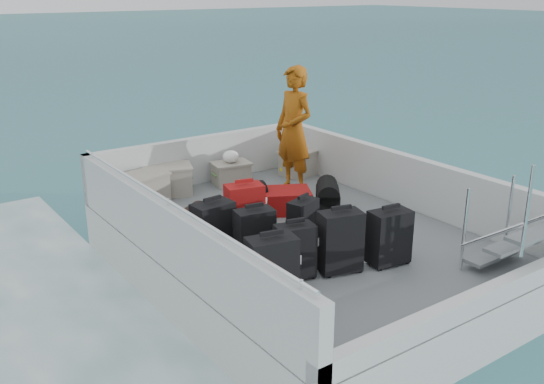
{
  "coord_description": "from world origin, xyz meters",
  "views": [
    {
      "loc": [
        -4.23,
        -5.34,
        3.45
      ],
      "look_at": [
        -0.07,
        0.5,
        1.0
      ],
      "focal_mm": 40.0,
      "sensor_mm": 36.0,
      "label": 1
    }
  ],
  "objects_px": {
    "crate_3": "(300,163)",
    "suitcase_1": "(255,237)",
    "suitcase_8": "(282,201)",
    "suitcase_5": "(245,209)",
    "suitcase_7": "(303,222)",
    "suitcase_4": "(295,252)",
    "crate_1": "(168,181)",
    "passenger": "(294,130)",
    "suitcase_2": "(213,230)",
    "suitcase_6": "(389,238)",
    "suitcase_0": "(272,273)",
    "crate_0": "(142,190)",
    "suitcase_3": "(340,242)",
    "crate_2": "(231,174)"
  },
  "relations": [
    {
      "from": "crate_3",
      "to": "suitcase_1",
      "type": "bearing_deg",
      "value": -136.44
    },
    {
      "from": "suitcase_1",
      "to": "suitcase_8",
      "type": "distance_m",
      "value": 1.63
    },
    {
      "from": "suitcase_5",
      "to": "suitcase_7",
      "type": "distance_m",
      "value": 0.74
    },
    {
      "from": "suitcase_4",
      "to": "crate_3",
      "type": "bearing_deg",
      "value": 64.69
    },
    {
      "from": "crate_1",
      "to": "suitcase_7",
      "type": "bearing_deg",
      "value": -78.7
    },
    {
      "from": "suitcase_8",
      "to": "passenger",
      "type": "relative_size",
      "value": 0.41
    },
    {
      "from": "suitcase_5",
      "to": "suitcase_7",
      "type": "xyz_separation_m",
      "value": [
        0.39,
        -0.63,
        -0.05
      ]
    },
    {
      "from": "suitcase_2",
      "to": "suitcase_4",
      "type": "bearing_deg",
      "value": -71.05
    },
    {
      "from": "suitcase_6",
      "to": "suitcase_2",
      "type": "bearing_deg",
      "value": 147.49
    },
    {
      "from": "suitcase_0",
      "to": "crate_3",
      "type": "xyz_separation_m",
      "value": [
        2.8,
        3.15,
        -0.17
      ]
    },
    {
      "from": "crate_0",
      "to": "crate_1",
      "type": "bearing_deg",
      "value": 18.72
    },
    {
      "from": "suitcase_8",
      "to": "crate_1",
      "type": "bearing_deg",
      "value": 59.95
    },
    {
      "from": "suitcase_3",
      "to": "suitcase_1",
      "type": "bearing_deg",
      "value": 146.62
    },
    {
      "from": "suitcase_6",
      "to": "crate_3",
      "type": "distance_m",
      "value": 3.37
    },
    {
      "from": "suitcase_6",
      "to": "suitcase_4",
      "type": "bearing_deg",
      "value": 171.41
    },
    {
      "from": "suitcase_0",
      "to": "suitcase_4",
      "type": "height_order",
      "value": "suitcase_0"
    },
    {
      "from": "suitcase_7",
      "to": "suitcase_5",
      "type": "bearing_deg",
      "value": 104.86
    },
    {
      "from": "suitcase_1",
      "to": "suitcase_8",
      "type": "height_order",
      "value": "suitcase_1"
    },
    {
      "from": "suitcase_4",
      "to": "crate_2",
      "type": "xyz_separation_m",
      "value": [
        1.11,
        3.0,
        -0.14
      ]
    },
    {
      "from": "suitcase_2",
      "to": "suitcase_7",
      "type": "xyz_separation_m",
      "value": [
        1.04,
        -0.25,
        -0.06
      ]
    },
    {
      "from": "suitcase_1",
      "to": "suitcase_8",
      "type": "bearing_deg",
      "value": 53.17
    },
    {
      "from": "suitcase_0",
      "to": "crate_3",
      "type": "height_order",
      "value": "suitcase_0"
    },
    {
      "from": "suitcase_2",
      "to": "crate_1",
      "type": "height_order",
      "value": "suitcase_2"
    },
    {
      "from": "crate_2",
      "to": "crate_3",
      "type": "xyz_separation_m",
      "value": [
        1.16,
        -0.19,
        0.03
      ]
    },
    {
      "from": "suitcase_7",
      "to": "passenger",
      "type": "height_order",
      "value": "passenger"
    },
    {
      "from": "suitcase_4",
      "to": "passenger",
      "type": "relative_size",
      "value": 0.32
    },
    {
      "from": "suitcase_4",
      "to": "suitcase_7",
      "type": "xyz_separation_m",
      "value": [
        0.63,
        0.67,
        -0.03
      ]
    },
    {
      "from": "suitcase_1",
      "to": "crate_1",
      "type": "relative_size",
      "value": 0.94
    },
    {
      "from": "suitcase_6",
      "to": "suitcase_0",
      "type": "bearing_deg",
      "value": -170.58
    },
    {
      "from": "crate_0",
      "to": "crate_1",
      "type": "relative_size",
      "value": 0.99
    },
    {
      "from": "suitcase_4",
      "to": "crate_1",
      "type": "bearing_deg",
      "value": 101.16
    },
    {
      "from": "suitcase_4",
      "to": "crate_3",
      "type": "distance_m",
      "value": 3.62
    },
    {
      "from": "suitcase_0",
      "to": "suitcase_5",
      "type": "xyz_separation_m",
      "value": [
        0.76,
        1.63,
        -0.04
      ]
    },
    {
      "from": "suitcase_0",
      "to": "suitcase_3",
      "type": "relative_size",
      "value": 1.05
    },
    {
      "from": "suitcase_2",
      "to": "passenger",
      "type": "relative_size",
      "value": 0.35
    },
    {
      "from": "crate_1",
      "to": "crate_2",
      "type": "height_order",
      "value": "crate_1"
    },
    {
      "from": "suitcase_5",
      "to": "passenger",
      "type": "xyz_separation_m",
      "value": [
        1.43,
        0.91,
        0.6
      ]
    },
    {
      "from": "suitcase_7",
      "to": "passenger",
      "type": "xyz_separation_m",
      "value": [
        1.04,
        1.54,
        0.64
      ]
    },
    {
      "from": "suitcase_6",
      "to": "suitcase_7",
      "type": "bearing_deg",
      "value": 120.07
    },
    {
      "from": "suitcase_4",
      "to": "suitcase_5",
      "type": "relative_size",
      "value": 0.95
    },
    {
      "from": "suitcase_7",
      "to": "crate_1",
      "type": "relative_size",
      "value": 0.8
    },
    {
      "from": "suitcase_3",
      "to": "passenger",
      "type": "distance_m",
      "value": 2.71
    },
    {
      "from": "suitcase_0",
      "to": "suitcase_7",
      "type": "xyz_separation_m",
      "value": [
        1.15,
        1.01,
        -0.09
      ]
    },
    {
      "from": "crate_2",
      "to": "passenger",
      "type": "bearing_deg",
      "value": -54.88
    },
    {
      "from": "suitcase_2",
      "to": "crate_3",
      "type": "height_order",
      "value": "suitcase_2"
    },
    {
      "from": "suitcase_3",
      "to": "crate_1",
      "type": "relative_size",
      "value": 1.03
    },
    {
      "from": "suitcase_2",
      "to": "suitcase_5",
      "type": "bearing_deg",
      "value": 25.12
    },
    {
      "from": "suitcase_6",
      "to": "suitcase_7",
      "type": "xyz_separation_m",
      "value": [
        -0.39,
        0.98,
        -0.04
      ]
    },
    {
      "from": "suitcase_3",
      "to": "suitcase_4",
      "type": "bearing_deg",
      "value": 177.46
    },
    {
      "from": "suitcase_8",
      "to": "crate_0",
      "type": "xyz_separation_m",
      "value": [
        -1.38,
        1.35,
        0.05
      ]
    }
  ]
}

